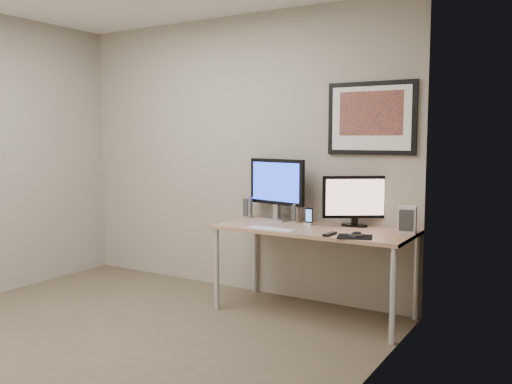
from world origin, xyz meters
TOP-DOWN VIEW (x-y plane):
  - floor at (0.00, 0.00)m, footprint 3.60×3.60m
  - room at (0.00, 0.45)m, footprint 3.60×3.60m
  - desk at (1.00, 1.35)m, footprint 1.60×0.70m
  - framed_art at (1.35, 1.68)m, footprint 0.75×0.04m
  - monitor_large at (0.53, 1.56)m, footprint 0.59×0.24m
  - monitor_tv at (1.26, 1.57)m, footprint 0.46×0.32m
  - speaker_left at (0.25, 1.54)m, footprint 0.09×0.09m
  - speaker_right at (0.75, 1.52)m, footprint 0.08×0.08m
  - phone_dock at (0.91, 1.45)m, footprint 0.07×0.07m
  - keyboard at (0.76, 1.06)m, footprint 0.41×0.13m
  - mousepad at (1.44, 1.12)m, footprint 0.31×0.29m
  - mouse at (1.44, 1.15)m, footprint 0.09×0.12m
  - remote at (1.25, 1.09)m, footprint 0.05×0.17m
  - fan_unit at (1.72, 1.49)m, footprint 0.15×0.12m

SIDE VIEW (x-z plane):
  - floor at x=0.00m, z-range 0.00..0.00m
  - desk at x=1.00m, z-range 0.30..1.03m
  - mousepad at x=1.44m, z-range 0.73..0.73m
  - keyboard at x=0.76m, z-range 0.73..0.74m
  - remote at x=1.25m, z-range 0.73..0.75m
  - mouse at x=1.44m, z-range 0.73..0.77m
  - phone_dock at x=0.91m, z-range 0.73..0.88m
  - speaker_right at x=0.75m, z-range 0.73..0.89m
  - speaker_left at x=0.25m, z-range 0.73..0.92m
  - fan_unit at x=1.72m, z-range 0.73..0.94m
  - monitor_tv at x=1.26m, z-range 0.74..1.16m
  - monitor_large at x=0.53m, z-range 0.76..1.30m
  - framed_art at x=1.35m, z-range 1.32..1.92m
  - room at x=0.00m, z-range -0.16..3.44m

